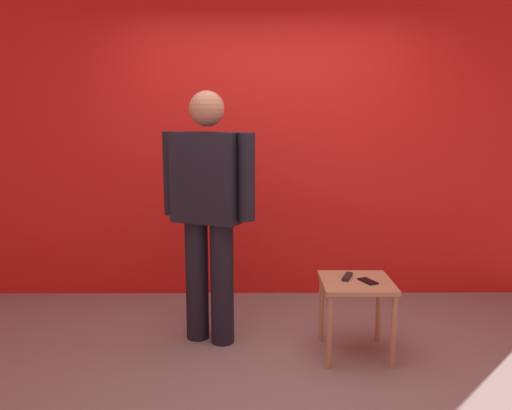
{
  "coord_description": "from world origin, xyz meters",
  "views": [
    {
      "loc": [
        -0.13,
        -3.02,
        1.63
      ],
      "look_at": [
        -0.11,
        0.55,
        1.01
      ],
      "focal_mm": 36.96,
      "sensor_mm": 36.0,
      "label": 1
    }
  ],
  "objects_px": {
    "side_table": "(356,293)",
    "cell_phone": "(368,281)",
    "standing_person": "(208,205)",
    "tv_remote": "(347,277)"
  },
  "relations": [
    {
      "from": "side_table",
      "to": "cell_phone",
      "type": "bearing_deg",
      "value": -22.36
    },
    {
      "from": "cell_phone",
      "to": "tv_remote",
      "type": "relative_size",
      "value": 0.85
    },
    {
      "from": "side_table",
      "to": "cell_phone",
      "type": "xyz_separation_m",
      "value": [
        0.07,
        -0.03,
        0.09
      ]
    },
    {
      "from": "tv_remote",
      "to": "side_table",
      "type": "bearing_deg",
      "value": -24.02
    },
    {
      "from": "side_table",
      "to": "cell_phone",
      "type": "distance_m",
      "value": 0.12
    },
    {
      "from": "standing_person",
      "to": "side_table",
      "type": "bearing_deg",
      "value": -13.12
    },
    {
      "from": "standing_person",
      "to": "tv_remote",
      "type": "distance_m",
      "value": 1.08
    },
    {
      "from": "standing_person",
      "to": "tv_remote",
      "type": "relative_size",
      "value": 10.52
    },
    {
      "from": "side_table",
      "to": "standing_person",
      "type": "bearing_deg",
      "value": 166.88
    },
    {
      "from": "standing_person",
      "to": "cell_phone",
      "type": "xyz_separation_m",
      "value": [
        1.08,
        -0.26,
        -0.47
      ]
    }
  ]
}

